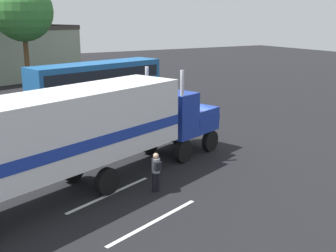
{
  "coord_description": "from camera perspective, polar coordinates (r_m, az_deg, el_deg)",
  "views": [
    {
      "loc": [
        -11.28,
        -18.06,
        6.91
      ],
      "look_at": [
        -1.17,
        -0.63,
        1.6
      ],
      "focal_mm": 44.81,
      "sensor_mm": 36.0,
      "label": 1
    }
  ],
  "objects": [
    {
      "name": "tree_center",
      "position": [
        40.77,
        -19.16,
        14.5
      ],
      "size": [
        5.36,
        5.36,
        9.99
      ],
      "color": "brown",
      "rests_on": "ground_plane"
    },
    {
      "name": "semi_truck",
      "position": [
        17.18,
        -10.69,
        -0.29
      ],
      "size": [
        14.12,
        7.32,
        4.5
      ],
      "color": "#193399",
      "rests_on": "ground_plane"
    },
    {
      "name": "lane_stripe_mid",
      "position": [
        14.88,
        -1.9,
        -12.88
      ],
      "size": [
        4.2,
        1.61,
        0.01
      ],
      "primitive_type": "cube",
      "rotation": [
        0.0,
        0.0,
        0.34
      ],
      "color": "silver",
      "rests_on": "ground_plane"
    },
    {
      "name": "lane_stripe_near",
      "position": [
        17.11,
        -7.91,
        -9.18
      ],
      "size": [
        4.14,
        1.78,
        0.01
      ],
      "primitive_type": "cube",
      "rotation": [
        0.0,
        0.0,
        0.38
      ],
      "color": "silver",
      "rests_on": "ground_plane"
    },
    {
      "name": "ground_plane",
      "position": [
        22.38,
        1.77,
        -3.22
      ],
      "size": [
        120.0,
        120.0,
        0.0
      ],
      "primitive_type": "plane",
      "color": "black"
    },
    {
      "name": "parked_bus",
      "position": [
        33.35,
        -9.65,
        6.21
      ],
      "size": [
        11.29,
        5.17,
        3.4
      ],
      "color": "#1E5999",
      "rests_on": "ground_plane"
    },
    {
      "name": "person_bystander",
      "position": [
        16.9,
        -1.63,
        -6.1
      ],
      "size": [
        0.34,
        0.45,
        1.63
      ],
      "color": "black",
      "rests_on": "ground_plane"
    }
  ]
}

